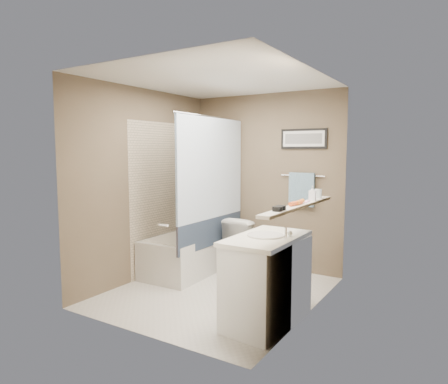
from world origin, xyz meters
The scene contains 34 objects.
ground centered at (0.00, 0.00, 0.00)m, with size 2.50×2.50×0.00m, color silver.
ceiling centered at (0.00, 0.00, 2.38)m, with size 2.20×2.50×0.04m, color white.
wall_back centered at (0.00, 1.23, 1.20)m, with size 2.20×0.04×2.40m, color brown.
wall_front centered at (0.00, -1.23, 1.20)m, with size 2.20×0.04×2.40m, color brown.
wall_left centered at (-1.08, 0.00, 1.20)m, with size 0.04×2.50×2.40m, color brown.
wall_right centered at (1.08, 0.00, 1.20)m, with size 0.04×2.50×2.40m, color brown.
tile_surround centered at (-1.09, 0.50, 1.00)m, with size 0.02×1.55×2.00m, color #C0AD91.
curtain_rod centered at (-0.40, 0.50, 2.05)m, with size 0.02×0.02×1.55m, color silver.
curtain_upper centered at (-0.40, 0.50, 1.40)m, with size 0.03×1.45×1.28m, color white.
curtain_lower centered at (-0.40, 0.50, 0.58)m, with size 0.03×1.45×0.36m, color #28364C.
mirror centered at (1.09, -0.15, 1.62)m, with size 0.02×1.60×1.00m, color silver.
shelf centered at (1.04, -0.15, 1.10)m, with size 0.12×1.60×0.03m, color silver.
towel_bar centered at (0.55, 1.22, 1.30)m, with size 0.02×0.02×0.60m, color silver.
towel centered at (0.55, 1.20, 1.12)m, with size 0.34×0.05×0.44m, color #95C2D9.
art_frame centered at (0.55, 1.23, 1.78)m, with size 0.62×0.03×0.26m, color black.
art_mat centered at (0.55, 1.22, 1.78)m, with size 0.56×0.00×0.20m, color white.
art_image centered at (0.55, 1.22, 1.78)m, with size 0.50×0.00×0.13m, color #595959.
door centered at (0.55, -1.24, 1.00)m, with size 0.80×0.02×2.00m, color silver.
door_handle centered at (0.22, -1.19, 1.00)m, with size 0.02×0.02×0.10m, color silver.
bathtub centered at (-0.75, 0.54, 0.25)m, with size 0.70×1.50×0.50m, color silver.
tub_rim centered at (-0.75, 0.54, 0.50)m, with size 0.56×1.36×0.02m, color white.
toilet centered at (-0.06, 0.91, 0.37)m, with size 0.42×0.73×0.75m, color silver.
vanity centered at (0.85, -0.46, 0.40)m, with size 0.50×0.90×0.80m, color white.
countertop centered at (0.84, -0.46, 0.82)m, with size 0.54×0.96×0.04m, color white.
sink_basin centered at (0.83, -0.46, 0.85)m, with size 0.34×0.34×0.01m, color silver.
faucet_spout centered at (1.03, -0.46, 0.89)m, with size 0.02×0.02×0.10m, color silver.
faucet_knob centered at (1.03, -0.36, 0.87)m, with size 0.05×0.05×0.05m, color silver.
candle_bowl_near centered at (1.04, -0.66, 1.14)m, with size 0.09×0.09×0.04m, color black.
candle_bowl_far centered at (1.04, -0.59, 1.14)m, with size 0.09×0.09×0.04m, color black.
hair_brush_front centered at (1.04, -0.24, 1.14)m, with size 0.04×0.04×0.22m, color #DC511F.
hair_brush_back centered at (1.04, -0.14, 1.14)m, with size 0.04×0.04×0.22m, color orange.
pink_comb centered at (1.04, 0.07, 1.12)m, with size 0.03×0.16×0.01m, color pink.
glass_jar centered at (1.04, 0.39, 1.17)m, with size 0.08×0.08×0.10m, color silver.
soap_bottle centered at (1.04, 0.22, 1.19)m, with size 0.07×0.07×0.15m, color #999999.
Camera 1 is at (2.41, -3.76, 1.63)m, focal length 32.00 mm.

